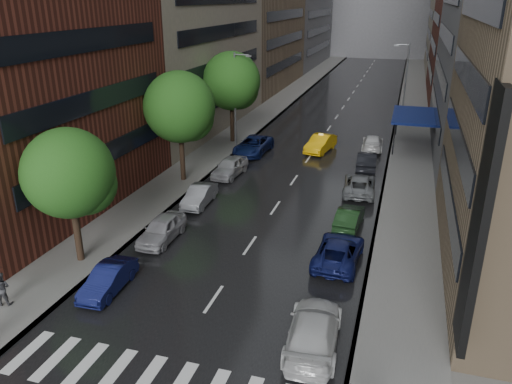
# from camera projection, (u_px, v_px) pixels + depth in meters

# --- Properties ---
(ground) EXTENTS (220.00, 220.00, 0.00)m
(ground) POSITION_uv_depth(u_px,v_px,m) (179.00, 350.00, 21.27)
(ground) COLOR gray
(ground) RESTS_ON ground
(road) EXTENTS (14.00, 140.00, 0.01)m
(road) POSITION_uv_depth(u_px,v_px,m) (341.00, 110.00, 65.79)
(road) COLOR black
(road) RESTS_ON ground
(sidewalk_left) EXTENTS (4.00, 140.00, 0.15)m
(sidewalk_left) POSITION_uv_depth(u_px,v_px,m) (275.00, 106.00, 68.20)
(sidewalk_left) COLOR gray
(sidewalk_left) RESTS_ON ground
(sidewalk_right) EXTENTS (4.00, 140.00, 0.15)m
(sidewalk_right) POSITION_uv_depth(u_px,v_px,m) (412.00, 114.00, 63.33)
(sidewalk_right) COLOR gray
(sidewalk_right) RESTS_ON ground
(crosswalk) EXTENTS (13.15, 2.80, 0.01)m
(crosswalk) POSITION_uv_depth(u_px,v_px,m) (162.00, 383.00, 19.44)
(crosswalk) COLOR silver
(crosswalk) RESTS_ON ground
(tree_near) EXTENTS (4.87, 4.87, 7.76)m
(tree_near) POSITION_uv_depth(u_px,v_px,m) (69.00, 173.00, 26.43)
(tree_near) COLOR #382619
(tree_near) RESTS_ON ground
(tree_mid) EXTENTS (5.56, 5.56, 8.86)m
(tree_mid) POSITION_uv_depth(u_px,v_px,m) (179.00, 107.00, 38.50)
(tree_mid) COLOR #382619
(tree_mid) RESTS_ON ground
(tree_far) EXTENTS (5.74, 5.74, 9.15)m
(tree_far) POSITION_uv_depth(u_px,v_px,m) (231.00, 81.00, 49.11)
(tree_far) COLOR #382619
(tree_far) RESTS_ON ground
(taxi) EXTENTS (2.58, 5.12, 1.61)m
(taxi) POSITION_uv_depth(u_px,v_px,m) (321.00, 143.00, 48.14)
(taxi) COLOR yellow
(taxi) RESTS_ON ground
(parked_cars_left) EXTENTS (2.90, 29.97, 1.59)m
(parked_cars_left) POSITION_uv_depth(u_px,v_px,m) (218.00, 178.00, 39.20)
(parked_cars_left) COLOR #0F1549
(parked_cars_left) RESTS_ON ground
(parked_cars_right) EXTENTS (2.67, 36.16, 1.56)m
(parked_cars_right) POSITION_uv_depth(u_px,v_px,m) (353.00, 205.00, 34.12)
(parked_cars_right) COLOR silver
(parked_cars_right) RESTS_ON ground
(ped_black_umbrella) EXTENTS (1.00, 0.98, 2.09)m
(ped_black_umbrella) POSITION_uv_depth(u_px,v_px,m) (0.00, 282.00, 23.74)
(ped_black_umbrella) COLOR #414246
(ped_black_umbrella) RESTS_ON sidewalk_left
(street_lamp_left) EXTENTS (1.74, 0.22, 9.00)m
(street_lamp_left) POSITION_uv_depth(u_px,v_px,m) (236.00, 98.00, 48.28)
(street_lamp_left) COLOR gray
(street_lamp_left) RESTS_ON sidewalk_left
(street_lamp_right) EXTENTS (1.74, 0.22, 9.00)m
(street_lamp_right) POSITION_uv_depth(u_px,v_px,m) (405.00, 81.00, 57.46)
(street_lamp_right) COLOR gray
(street_lamp_right) RESTS_ON sidewalk_right
(awning) EXTENTS (4.00, 8.00, 3.12)m
(awning) POSITION_uv_depth(u_px,v_px,m) (414.00, 116.00, 48.86)
(awning) COLOR navy
(awning) RESTS_ON sidewalk_right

